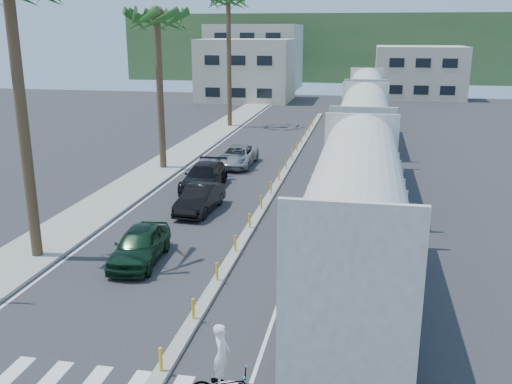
# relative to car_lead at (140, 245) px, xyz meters

# --- Properties ---
(ground) EXTENTS (140.00, 140.00, 0.00)m
(ground) POSITION_rel_car_lead_xyz_m (3.63, -6.44, -0.73)
(ground) COLOR #28282B
(ground) RESTS_ON ground
(sidewalk) EXTENTS (3.00, 90.00, 0.15)m
(sidewalk) POSITION_rel_car_lead_xyz_m (-4.87, 18.56, -0.66)
(sidewalk) COLOR gray
(sidewalk) RESTS_ON ground
(rails) EXTENTS (1.56, 100.00, 0.06)m
(rails) POSITION_rel_car_lead_xyz_m (8.63, 21.56, -0.70)
(rails) COLOR black
(rails) RESTS_ON ground
(median) EXTENTS (0.45, 60.00, 0.85)m
(median) POSITION_rel_car_lead_xyz_m (3.63, 13.52, -0.65)
(median) COLOR gray
(median) RESTS_ON ground
(lane_markings) EXTENTS (9.42, 90.00, 0.01)m
(lane_markings) POSITION_rel_car_lead_xyz_m (1.48, 18.56, -0.73)
(lane_markings) COLOR silver
(lane_markings) RESTS_ON ground
(freight_train) EXTENTS (3.00, 60.94, 5.85)m
(freight_train) POSITION_rel_car_lead_xyz_m (8.63, 17.81, 2.17)
(freight_train) COLOR #AEADA0
(freight_train) RESTS_ON ground
(palm_trees) EXTENTS (3.50, 37.20, 13.75)m
(palm_trees) POSITION_rel_car_lead_xyz_m (-4.47, 16.26, 10.07)
(palm_trees) COLOR brown
(palm_trees) RESTS_ON ground
(buildings) EXTENTS (38.00, 27.00, 10.00)m
(buildings) POSITION_rel_car_lead_xyz_m (-2.79, 65.22, 3.63)
(buildings) COLOR #B3A78E
(buildings) RESTS_ON ground
(hillside) EXTENTS (80.00, 20.00, 12.00)m
(hillside) POSITION_rel_car_lead_xyz_m (3.63, 93.56, 5.27)
(hillside) COLOR #385628
(hillside) RESTS_ON ground
(car_lead) EXTENTS (2.39, 4.57, 1.47)m
(car_lead) POSITION_rel_car_lead_xyz_m (0.00, 0.00, 0.00)
(car_lead) COLOR black
(car_lead) RESTS_ON ground
(car_second) EXTENTS (2.00, 4.46, 1.41)m
(car_second) POSITION_rel_car_lead_xyz_m (0.48, 6.94, -0.03)
(car_second) COLOR black
(car_second) RESTS_ON ground
(car_third) EXTENTS (2.27, 5.17, 1.48)m
(car_third) POSITION_rel_car_lead_xyz_m (-0.55, 11.28, 0.01)
(car_third) COLOR black
(car_third) RESTS_ON ground
(car_rear) EXTENTS (2.29, 4.95, 1.38)m
(car_rear) POSITION_rel_car_lead_xyz_m (0.05, 17.53, -0.05)
(car_rear) COLOR #9A9D9F
(car_rear) RESTS_ON ground
(cyclist) EXTENTS (1.04, 1.97, 2.23)m
(cyclist) POSITION_rel_car_lead_xyz_m (5.65, -8.28, -0.02)
(cyclist) COLOR #9EA0A5
(cyclist) RESTS_ON ground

